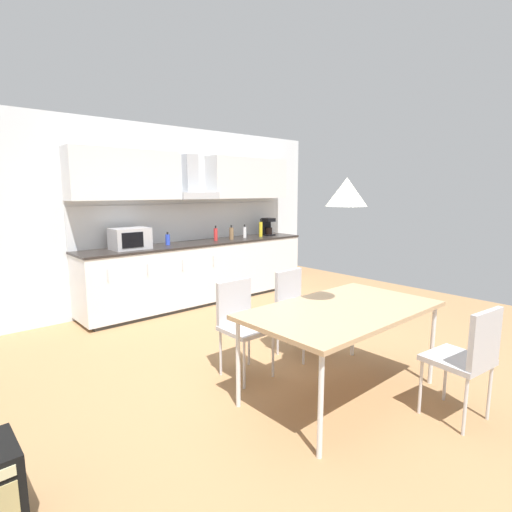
{
  "coord_description": "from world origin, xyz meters",
  "views": [
    {
      "loc": [
        -2.47,
        -2.41,
        1.68
      ],
      "look_at": [
        0.29,
        0.72,
        1.0
      ],
      "focal_mm": 28.0,
      "sensor_mm": 36.0,
      "label": 1
    }
  ],
  "objects_px": {
    "bottle_brown": "(231,233)",
    "coffee_maker": "(267,227)",
    "chair_far_left": "(241,318)",
    "bottle_blue": "(168,239)",
    "dining_table": "(342,313)",
    "chair_near_right": "(469,353)",
    "microwave": "(130,239)",
    "chair_far_right": "(295,303)",
    "bottle_red": "(216,234)",
    "bottle_white": "(245,232)",
    "bottle_yellow": "(261,229)",
    "pendant_lamp": "(347,192)"
  },
  "relations": [
    {
      "from": "chair_near_right",
      "to": "pendant_lamp",
      "type": "distance_m",
      "value": 1.47
    },
    {
      "from": "bottle_blue",
      "to": "chair_far_left",
      "type": "bearing_deg",
      "value": -103.73
    },
    {
      "from": "bottle_blue",
      "to": "dining_table",
      "type": "relative_size",
      "value": 0.11
    },
    {
      "from": "coffee_maker",
      "to": "chair_far_left",
      "type": "relative_size",
      "value": 0.34
    },
    {
      "from": "chair_near_right",
      "to": "chair_far_right",
      "type": "xyz_separation_m",
      "value": [
        0.0,
        1.7,
        0.0
      ]
    },
    {
      "from": "bottle_red",
      "to": "chair_far_left",
      "type": "bearing_deg",
      "value": -121.0
    },
    {
      "from": "chair_near_right",
      "to": "pendant_lamp",
      "type": "height_order",
      "value": "pendant_lamp"
    },
    {
      "from": "dining_table",
      "to": "chair_far_right",
      "type": "distance_m",
      "value": 0.94
    },
    {
      "from": "bottle_brown",
      "to": "dining_table",
      "type": "bearing_deg",
      "value": -112.59
    },
    {
      "from": "bottle_red",
      "to": "dining_table",
      "type": "bearing_deg",
      "value": -107.93
    },
    {
      "from": "bottle_yellow",
      "to": "bottle_blue",
      "type": "bearing_deg",
      "value": 176.88
    },
    {
      "from": "bottle_brown",
      "to": "pendant_lamp",
      "type": "height_order",
      "value": "pendant_lamp"
    },
    {
      "from": "pendant_lamp",
      "to": "microwave",
      "type": "bearing_deg",
      "value": 96.7
    },
    {
      "from": "chair_far_right",
      "to": "bottle_red",
      "type": "bearing_deg",
      "value": 74.05
    },
    {
      "from": "coffee_maker",
      "to": "dining_table",
      "type": "height_order",
      "value": "coffee_maker"
    },
    {
      "from": "coffee_maker",
      "to": "bottle_yellow",
      "type": "height_order",
      "value": "bottle_yellow"
    },
    {
      "from": "bottle_white",
      "to": "chair_near_right",
      "type": "distance_m",
      "value": 4.23
    },
    {
      "from": "bottle_red",
      "to": "dining_table",
      "type": "distance_m",
      "value": 3.35
    },
    {
      "from": "microwave",
      "to": "bottle_yellow",
      "type": "distance_m",
      "value": 2.28
    },
    {
      "from": "bottle_brown",
      "to": "bottle_blue",
      "type": "relative_size",
      "value": 1.25
    },
    {
      "from": "chair_far_right",
      "to": "chair_near_right",
      "type": "bearing_deg",
      "value": -90.15
    },
    {
      "from": "dining_table",
      "to": "bottle_red",
      "type": "bearing_deg",
      "value": 72.07
    },
    {
      "from": "bottle_brown",
      "to": "coffee_maker",
      "type": "bearing_deg",
      "value": 4.24
    },
    {
      "from": "coffee_maker",
      "to": "dining_table",
      "type": "distance_m",
      "value": 3.85
    },
    {
      "from": "bottle_yellow",
      "to": "bottle_blue",
      "type": "distance_m",
      "value": 1.71
    },
    {
      "from": "chair_far_right",
      "to": "dining_table",
      "type": "bearing_deg",
      "value": -113.09
    },
    {
      "from": "microwave",
      "to": "bottle_blue",
      "type": "xyz_separation_m",
      "value": [
        0.58,
        0.04,
        -0.06
      ]
    },
    {
      "from": "bottle_brown",
      "to": "bottle_yellow",
      "type": "height_order",
      "value": "bottle_yellow"
    },
    {
      "from": "bottle_blue",
      "to": "chair_near_right",
      "type": "distance_m",
      "value": 4.08
    },
    {
      "from": "chair_near_right",
      "to": "bottle_red",
      "type": "bearing_deg",
      "value": 80.58
    },
    {
      "from": "microwave",
      "to": "bottle_red",
      "type": "bearing_deg",
      "value": 0.48
    },
    {
      "from": "dining_table",
      "to": "chair_near_right",
      "type": "relative_size",
      "value": 1.88
    },
    {
      "from": "bottle_brown",
      "to": "dining_table",
      "type": "distance_m",
      "value": 3.39
    },
    {
      "from": "chair_far_right",
      "to": "chair_far_left",
      "type": "bearing_deg",
      "value": 179.99
    },
    {
      "from": "bottle_white",
      "to": "chair_far_right",
      "type": "bearing_deg",
      "value": -118.27
    },
    {
      "from": "bottle_yellow",
      "to": "bottle_blue",
      "type": "height_order",
      "value": "bottle_yellow"
    },
    {
      "from": "bottle_red",
      "to": "bottle_blue",
      "type": "relative_size",
      "value": 1.26
    },
    {
      "from": "coffee_maker",
      "to": "chair_near_right",
      "type": "xyz_separation_m",
      "value": [
        -1.78,
        -4.03,
        -0.54
      ]
    },
    {
      "from": "bottle_white",
      "to": "chair_near_right",
      "type": "xyz_separation_m",
      "value": [
        -1.25,
        -4.02,
        -0.48
      ]
    },
    {
      "from": "bottle_yellow",
      "to": "chair_far_left",
      "type": "xyz_separation_m",
      "value": [
        -2.28,
        -2.25,
        -0.52
      ]
    },
    {
      "from": "bottle_blue",
      "to": "dining_table",
      "type": "xyz_separation_m",
      "value": [
        -0.21,
        -3.2,
        -0.29
      ]
    },
    {
      "from": "dining_table",
      "to": "chair_near_right",
      "type": "xyz_separation_m",
      "value": [
        0.36,
        -0.85,
        -0.17
      ]
    },
    {
      "from": "bottle_white",
      "to": "bottle_yellow",
      "type": "xyz_separation_m",
      "value": [
        0.3,
        -0.06,
        0.04
      ]
    },
    {
      "from": "bottle_red",
      "to": "bottle_blue",
      "type": "xyz_separation_m",
      "value": [
        -0.82,
        0.03,
        -0.02
      ]
    },
    {
      "from": "microwave",
      "to": "chair_far_left",
      "type": "xyz_separation_m",
      "value": [
        0.0,
        -2.31,
        -0.53
      ]
    },
    {
      "from": "pendant_lamp",
      "to": "bottle_red",
      "type": "bearing_deg",
      "value": 72.07
    },
    {
      "from": "bottle_yellow",
      "to": "bottle_red",
      "type": "distance_m",
      "value": 0.89
    },
    {
      "from": "bottle_white",
      "to": "bottle_yellow",
      "type": "height_order",
      "value": "bottle_yellow"
    },
    {
      "from": "microwave",
      "to": "chair_far_right",
      "type": "relative_size",
      "value": 0.55
    },
    {
      "from": "pendant_lamp",
      "to": "bottle_white",
      "type": "bearing_deg",
      "value": 63.08
    }
  ]
}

